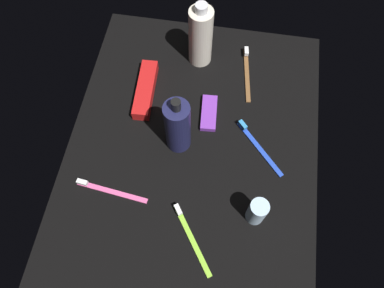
{
  "coord_description": "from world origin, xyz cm",
  "views": [
    {
      "loc": [
        -37.86,
        -6.17,
        84.46
      ],
      "look_at": [
        0.0,
        0.0,
        3.0
      ],
      "focal_mm": 33.7,
      "sensor_mm": 36.0,
      "label": 1
    }
  ],
  "objects_px": {
    "toothpaste_box_red": "(146,90)",
    "snack_bar_purple": "(209,113)",
    "toothbrush_blue": "(257,145)",
    "toothbrush_pink": "(108,190)",
    "toothbrush_lime": "(190,235)",
    "lotion_bottle": "(178,126)",
    "toothbrush_brown": "(247,71)",
    "bodywash_bottle": "(201,36)",
    "deodorant_stick": "(257,212)"
  },
  "relations": [
    {
      "from": "snack_bar_purple",
      "to": "toothbrush_brown",
      "type": "bearing_deg",
      "value": -34.0
    },
    {
      "from": "toothpaste_box_red",
      "to": "toothbrush_lime",
      "type": "bearing_deg",
      "value": -156.44
    },
    {
      "from": "lotion_bottle",
      "to": "toothbrush_lime",
      "type": "bearing_deg",
      "value": -163.69
    },
    {
      "from": "lotion_bottle",
      "to": "deodorant_stick",
      "type": "bearing_deg",
      "value": -127.82
    },
    {
      "from": "toothbrush_pink",
      "to": "toothpaste_box_red",
      "type": "distance_m",
      "value": 0.29
    },
    {
      "from": "bodywash_bottle",
      "to": "toothbrush_lime",
      "type": "relative_size",
      "value": 1.31
    },
    {
      "from": "snack_bar_purple",
      "to": "deodorant_stick",
      "type": "bearing_deg",
      "value": -155.1
    },
    {
      "from": "deodorant_stick",
      "to": "toothpaste_box_red",
      "type": "bearing_deg",
      "value": 47.66
    },
    {
      "from": "toothpaste_box_red",
      "to": "bodywash_bottle",
      "type": "bearing_deg",
      "value": -45.24
    },
    {
      "from": "bodywash_bottle",
      "to": "snack_bar_purple",
      "type": "xyz_separation_m",
      "value": [
        -0.18,
        -0.05,
        -0.09
      ]
    },
    {
      "from": "lotion_bottle",
      "to": "deodorant_stick",
      "type": "xyz_separation_m",
      "value": [
        -0.16,
        -0.21,
        -0.04
      ]
    },
    {
      "from": "toothbrush_lime",
      "to": "toothpaste_box_red",
      "type": "xyz_separation_m",
      "value": [
        0.37,
        0.18,
        0.01
      ]
    },
    {
      "from": "deodorant_stick",
      "to": "toothbrush_lime",
      "type": "relative_size",
      "value": 0.56
    },
    {
      "from": "toothbrush_blue",
      "to": "toothbrush_pink",
      "type": "bearing_deg",
      "value": 117.36
    },
    {
      "from": "deodorant_stick",
      "to": "snack_bar_purple",
      "type": "bearing_deg",
      "value": 29.36
    },
    {
      "from": "toothbrush_brown",
      "to": "toothpaste_box_red",
      "type": "relative_size",
      "value": 1.02
    },
    {
      "from": "toothbrush_pink",
      "to": "toothbrush_brown",
      "type": "distance_m",
      "value": 0.51
    },
    {
      "from": "bodywash_bottle",
      "to": "toothbrush_lime",
      "type": "height_order",
      "value": "bodywash_bottle"
    },
    {
      "from": "toothbrush_pink",
      "to": "toothbrush_lime",
      "type": "xyz_separation_m",
      "value": [
        -0.07,
        -0.22,
        0.0
      ]
    },
    {
      "from": "lotion_bottle",
      "to": "bodywash_bottle",
      "type": "bearing_deg",
      "value": -2.7
    },
    {
      "from": "toothbrush_brown",
      "to": "snack_bar_purple",
      "type": "height_order",
      "value": "toothbrush_brown"
    },
    {
      "from": "toothbrush_blue",
      "to": "toothbrush_lime",
      "type": "xyz_separation_m",
      "value": [
        -0.25,
        0.13,
        0.0
      ]
    },
    {
      "from": "toothbrush_lime",
      "to": "snack_bar_purple",
      "type": "height_order",
      "value": "toothbrush_lime"
    },
    {
      "from": "lotion_bottle",
      "to": "toothbrush_lime",
      "type": "relative_size",
      "value": 1.28
    },
    {
      "from": "toothbrush_blue",
      "to": "toothbrush_brown",
      "type": "relative_size",
      "value": 0.78
    },
    {
      "from": "deodorant_stick",
      "to": "snack_bar_purple",
      "type": "relative_size",
      "value": 0.82
    },
    {
      "from": "lotion_bottle",
      "to": "deodorant_stick",
      "type": "height_order",
      "value": "lotion_bottle"
    },
    {
      "from": "toothbrush_pink",
      "to": "toothbrush_brown",
      "type": "relative_size",
      "value": 1.0
    },
    {
      "from": "bodywash_bottle",
      "to": "deodorant_stick",
      "type": "height_order",
      "value": "bodywash_bottle"
    },
    {
      "from": "snack_bar_purple",
      "to": "toothpaste_box_red",
      "type": "bearing_deg",
      "value": 73.17
    },
    {
      "from": "deodorant_stick",
      "to": "toothbrush_blue",
      "type": "bearing_deg",
      "value": 2.93
    },
    {
      "from": "toothbrush_pink",
      "to": "toothbrush_blue",
      "type": "bearing_deg",
      "value": -62.64
    },
    {
      "from": "toothbrush_lime",
      "to": "toothbrush_pink",
      "type": "bearing_deg",
      "value": 70.97
    },
    {
      "from": "toothbrush_blue",
      "to": "snack_bar_purple",
      "type": "distance_m",
      "value": 0.15
    },
    {
      "from": "lotion_bottle",
      "to": "toothbrush_pink",
      "type": "distance_m",
      "value": 0.23
    },
    {
      "from": "bodywash_bottle",
      "to": "deodorant_stick",
      "type": "bearing_deg",
      "value": -155.84
    },
    {
      "from": "bodywash_bottle",
      "to": "toothbrush_blue",
      "type": "bearing_deg",
      "value": -143.6
    },
    {
      "from": "lotion_bottle",
      "to": "snack_bar_purple",
      "type": "xyz_separation_m",
      "value": [
        0.09,
        -0.07,
        -0.08
      ]
    },
    {
      "from": "toothpaste_box_red",
      "to": "snack_bar_purple",
      "type": "distance_m",
      "value": 0.19
    },
    {
      "from": "toothbrush_blue",
      "to": "toothbrush_brown",
      "type": "height_order",
      "value": "same"
    },
    {
      "from": "toothbrush_pink",
      "to": "deodorant_stick",
      "type": "bearing_deg",
      "value": -90.81
    },
    {
      "from": "toothbrush_lime",
      "to": "toothbrush_brown",
      "type": "distance_m",
      "value": 0.49
    },
    {
      "from": "lotion_bottle",
      "to": "toothbrush_pink",
      "type": "height_order",
      "value": "lotion_bottle"
    },
    {
      "from": "bodywash_bottle",
      "to": "toothbrush_blue",
      "type": "height_order",
      "value": "bodywash_bottle"
    },
    {
      "from": "toothbrush_lime",
      "to": "toothbrush_brown",
      "type": "height_order",
      "value": "same"
    },
    {
      "from": "lotion_bottle",
      "to": "toothbrush_pink",
      "type": "bearing_deg",
      "value": 137.09
    },
    {
      "from": "lotion_bottle",
      "to": "toothbrush_lime",
      "type": "height_order",
      "value": "lotion_bottle"
    },
    {
      "from": "toothbrush_brown",
      "to": "toothpaste_box_red",
      "type": "height_order",
      "value": "toothpaste_box_red"
    },
    {
      "from": "deodorant_stick",
      "to": "snack_bar_purple",
      "type": "xyz_separation_m",
      "value": [
        0.26,
        0.15,
        -0.04
      ]
    },
    {
      "from": "deodorant_stick",
      "to": "toothbrush_pink",
      "type": "relative_size",
      "value": 0.48
    }
  ]
}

